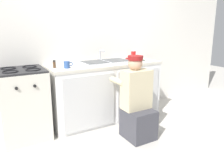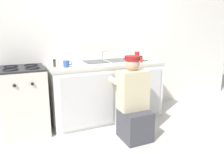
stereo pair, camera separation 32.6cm
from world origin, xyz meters
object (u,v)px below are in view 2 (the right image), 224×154
(sink_double_basin, at_px, (107,62))
(spice_bottle_pepper, at_px, (54,63))
(stove_range, at_px, (24,101))
(spice_bottle_red, at_px, (141,59))
(plumber_person, at_px, (134,105))
(cell_phone, at_px, (144,60))
(coffee_mug, at_px, (66,64))
(soda_cup_red, at_px, (137,55))

(sink_double_basin, xyz_separation_m, spice_bottle_pepper, (-0.80, -0.01, 0.03))
(stove_range, xyz_separation_m, spice_bottle_red, (1.76, -0.17, 0.50))
(plumber_person, height_order, cell_phone, plumber_person)
(cell_phone, height_order, coffee_mug, coffee_mug)
(stove_range, relative_size, plumber_person, 0.86)
(plumber_person, xyz_separation_m, spice_bottle_pepper, (-0.87, 0.74, 0.51))
(spice_bottle_pepper, height_order, soda_cup_red, soda_cup_red)
(spice_bottle_red, relative_size, soda_cup_red, 0.69)
(spice_bottle_pepper, distance_m, spice_bottle_red, 1.33)
(spice_bottle_pepper, relative_size, spice_bottle_red, 1.00)
(sink_double_basin, relative_size, coffee_mug, 6.35)
(spice_bottle_red, xyz_separation_m, soda_cup_red, (0.10, 0.31, 0.02))
(spice_bottle_pepper, bearing_deg, plumber_person, -40.18)
(spice_bottle_pepper, bearing_deg, spice_bottle_red, -7.16)
(stove_range, distance_m, spice_bottle_pepper, 0.66)
(plumber_person, distance_m, coffee_mug, 1.09)
(cell_phone, bearing_deg, stove_range, 179.09)
(sink_double_basin, height_order, plumber_person, sink_double_basin)
(sink_double_basin, bearing_deg, stove_range, -179.90)
(sink_double_basin, bearing_deg, soda_cup_red, 11.96)
(stove_range, height_order, coffee_mug, coffee_mug)
(plumber_person, xyz_separation_m, soda_cup_red, (0.55, 0.88, 0.53))
(spice_bottle_red, bearing_deg, cell_phone, 45.17)
(coffee_mug, bearing_deg, sink_double_basin, 9.80)
(plumber_person, distance_m, spice_bottle_red, 0.89)
(stove_range, height_order, soda_cup_red, soda_cup_red)
(cell_phone, distance_m, spice_bottle_red, 0.21)
(stove_range, bearing_deg, soda_cup_red, 4.13)
(soda_cup_red, bearing_deg, spice_bottle_pepper, -174.35)
(sink_double_basin, bearing_deg, spice_bottle_red, -18.55)
(spice_bottle_pepper, xyz_separation_m, soda_cup_red, (1.43, 0.14, 0.02))
(stove_range, bearing_deg, plumber_person, -29.62)
(sink_double_basin, xyz_separation_m, spice_bottle_red, (0.52, -0.18, 0.03))
(stove_range, xyz_separation_m, coffee_mug, (0.58, -0.11, 0.49))
(plumber_person, xyz_separation_m, spice_bottle_red, (0.45, 0.57, 0.51))
(stove_range, height_order, spice_bottle_red, spice_bottle_red)
(spice_bottle_pepper, bearing_deg, soda_cup_red, 5.65)
(sink_double_basin, distance_m, cell_phone, 0.66)
(soda_cup_red, bearing_deg, spice_bottle_red, -108.34)
(cell_phone, xyz_separation_m, spice_bottle_red, (-0.14, -0.14, 0.04))
(plumber_person, bearing_deg, spice_bottle_red, 51.58)
(stove_range, relative_size, spice_bottle_red, 9.06)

